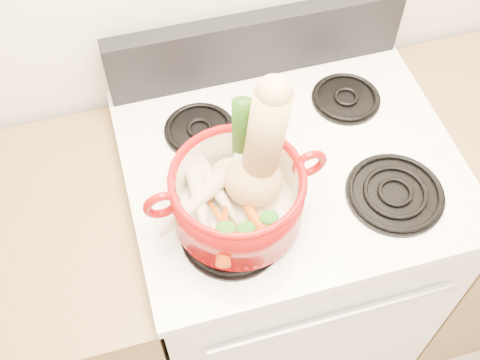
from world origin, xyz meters
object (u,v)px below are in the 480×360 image
object	(u,v)px
dutch_oven	(237,197)
leek	(243,145)
stove_body	(281,256)
squash	(255,150)

from	to	relation	value
dutch_oven	leek	world-z (taller)	leek
dutch_oven	leek	size ratio (longest dim) A/B	1.03
stove_body	leek	size ratio (longest dim) A/B	3.39
dutch_oven	stove_body	bearing A→B (deg)	33.19
leek	stove_body	bearing A→B (deg)	39.79
dutch_oven	leek	distance (m)	0.11
dutch_oven	squash	distance (m)	0.13
stove_body	squash	size ratio (longest dim) A/B	2.92
stove_body	squash	xyz separation A→B (m)	(-0.13, -0.10, 0.69)
stove_body	leek	distance (m)	0.69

